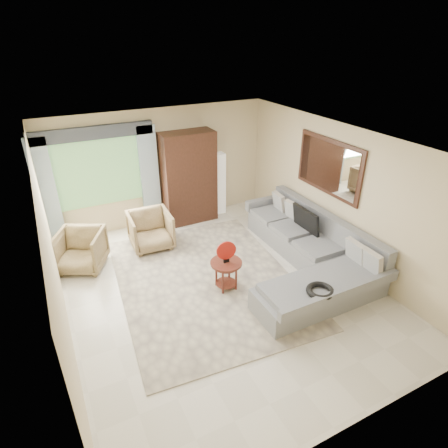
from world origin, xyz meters
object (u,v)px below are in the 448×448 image
armchair_right (151,230)px  armoire (189,178)px  potted_plant (71,235)px  tv_screen (306,220)px  coffee_table (226,275)px  floor_lamp (219,184)px  sectional_sofa (309,254)px  armchair_left (81,250)px

armchair_right → armoire: 1.59m
potted_plant → armoire: size_ratio=0.23×
tv_screen → armchair_right: bearing=149.6°
coffee_table → floor_lamp: bearing=66.0°
sectional_sofa → armchair_left: sectional_sofa is taller
armchair_right → sectional_sofa: bearing=-38.1°
armchair_left → coffee_table: bearing=-13.0°
coffee_table → potted_plant: 3.55m
tv_screen → armchair_left: size_ratio=0.89×
coffee_table → armchair_right: armchair_right is taller
potted_plant → tv_screen: bearing=-29.7°
armchair_left → potted_plant: (-0.08, 0.97, -0.14)m
armchair_left → armchair_right: bearing=33.8°
sectional_sofa → armoire: size_ratio=1.65×
coffee_table → floor_lamp: floor_lamp is taller
armchair_left → armchair_right: (1.40, 0.16, 0.00)m
coffee_table → armoire: (0.46, 2.77, 0.76)m
sectional_sofa → tv_screen: tv_screen is taller
tv_screen → potted_plant: size_ratio=1.53×
sectional_sofa → floor_lamp: (-0.43, 2.96, 0.47)m
coffee_table → armchair_left: size_ratio=0.66×
armoire → potted_plant: bearing=179.9°
potted_plant → floor_lamp: bearing=0.9°
coffee_table → sectional_sofa: bearing=-4.2°
tv_screen → armchair_left: bearing=160.9°
sectional_sofa → tv_screen: bearing=62.4°
armoire → armchair_right: bearing=-146.1°
armchair_right → potted_plant: armchair_right is taller
armchair_right → potted_plant: (-1.49, 0.81, -0.14)m
armchair_left → armoire: (2.60, 0.97, 0.67)m
floor_lamp → sectional_sofa: bearing=-81.7°
sectional_sofa → potted_plant: (-3.92, 2.90, -0.04)m
tv_screen → coffee_table: bearing=-168.9°
tv_screen → armoire: (-1.50, 2.39, 0.33)m
sectional_sofa → coffee_table: size_ratio=6.32×
tv_screen → potted_plant: 4.84m
armchair_right → armoire: armoire is taller
armchair_right → potted_plant: bearing=154.1°
sectional_sofa → potted_plant: bearing=143.5°
potted_plant → armoire: (2.68, -0.00, 0.81)m
armoire → floor_lamp: size_ratio=1.40×
armchair_right → potted_plant: 1.70m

